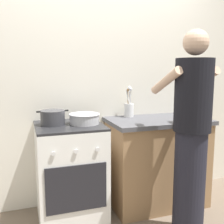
{
  "coord_description": "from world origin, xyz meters",
  "views": [
    {
      "loc": [
        -0.74,
        -2.23,
        1.39
      ],
      "look_at": [
        0.05,
        0.12,
        1.0
      ],
      "focal_mm": 42.94,
      "sensor_mm": 36.0,
      "label": 1
    }
  ],
  "objects_px": {
    "pot": "(53,118)",
    "person": "(191,136)",
    "stove_range": "(70,172)",
    "mixing_bowl": "(84,118)",
    "utensil_crock": "(129,108)"
  },
  "relations": [
    {
      "from": "pot",
      "to": "person",
      "type": "distance_m",
      "value": 1.2
    },
    {
      "from": "stove_range",
      "to": "mixing_bowl",
      "type": "bearing_deg",
      "value": -4.09
    },
    {
      "from": "pot",
      "to": "utensil_crock",
      "type": "xyz_separation_m",
      "value": [
        0.81,
        0.18,
        0.03
      ]
    },
    {
      "from": "utensil_crock",
      "to": "pot",
      "type": "bearing_deg",
      "value": -167.59
    },
    {
      "from": "mixing_bowl",
      "to": "utensil_crock",
      "type": "relative_size",
      "value": 0.88
    },
    {
      "from": "stove_range",
      "to": "utensil_crock",
      "type": "distance_m",
      "value": 0.89
    },
    {
      "from": "stove_range",
      "to": "utensil_crock",
      "type": "bearing_deg",
      "value": 17.45
    },
    {
      "from": "utensil_crock",
      "to": "stove_range",
      "type": "bearing_deg",
      "value": -162.55
    },
    {
      "from": "stove_range",
      "to": "utensil_crock",
      "type": "height_order",
      "value": "utensil_crock"
    },
    {
      "from": "pot",
      "to": "person",
      "type": "bearing_deg",
      "value": -29.93
    },
    {
      "from": "pot",
      "to": "person",
      "type": "height_order",
      "value": "person"
    },
    {
      "from": "stove_range",
      "to": "person",
      "type": "bearing_deg",
      "value": -32.2
    },
    {
      "from": "pot",
      "to": "mixing_bowl",
      "type": "distance_m",
      "value": 0.28
    },
    {
      "from": "utensil_crock",
      "to": "person",
      "type": "xyz_separation_m",
      "value": [
        0.23,
        -0.78,
        -0.14
      ]
    },
    {
      "from": "person",
      "to": "utensil_crock",
      "type": "bearing_deg",
      "value": 106.69
    }
  ]
}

